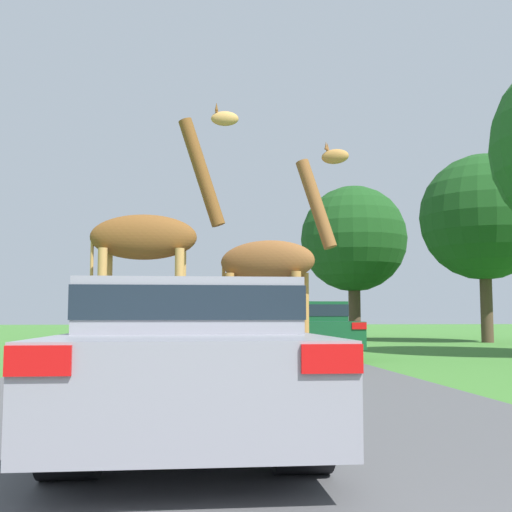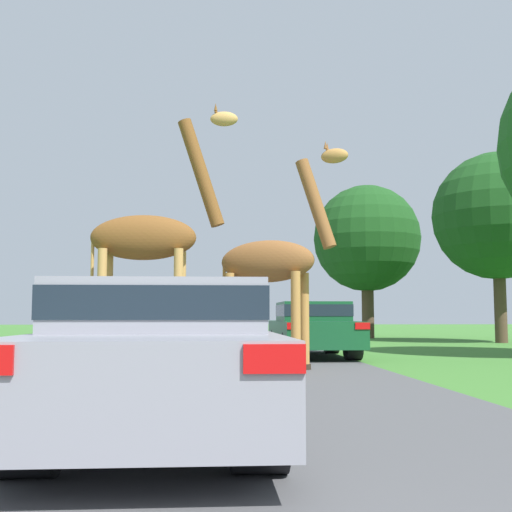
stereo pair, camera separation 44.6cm
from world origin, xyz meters
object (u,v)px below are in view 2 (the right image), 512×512
car_far_ahead (312,327)px  tree_left_edge (497,216)px  giraffe_companion (150,243)px  car_queue_right (170,327)px  giraffe_near_road (272,266)px  tree_centre_back (367,239)px  car_lead_maroon (162,354)px  car_queue_left (154,325)px

car_far_ahead → tree_left_edge: (8.97, 8.12, 4.38)m
car_far_ahead → giraffe_companion: bearing=-131.8°
giraffe_companion → car_queue_right: 10.31m
car_far_ahead → tree_left_edge: size_ratio=0.62×
car_far_ahead → car_queue_right: bearing=126.0°
giraffe_near_road → tree_centre_back: size_ratio=0.61×
giraffe_near_road → tree_left_edge: size_ratio=0.59×
tree_left_edge → car_queue_right: bearing=-169.7°
giraffe_companion → car_queue_right: giraffe_companion is taller
car_queue_right → car_far_ahead: 7.09m
car_queue_right → tree_centre_back: tree_centre_back is taller
giraffe_companion → tree_centre_back: size_ratio=0.72×
giraffe_near_road → car_lead_maroon: size_ratio=0.98×
car_lead_maroon → car_queue_left: car_lead_maroon is taller
giraffe_companion → tree_centre_back: bearing=157.4°
car_far_ahead → tree_centre_back: (4.89, 13.73, 4.09)m
car_queue_left → tree_left_edge: tree_left_edge is taller
giraffe_companion → giraffe_near_road: bearing=99.7°
car_queue_left → tree_centre_back: size_ratio=0.56×
giraffe_companion → car_far_ahead: bearing=141.5°
giraffe_near_road → car_far_ahead: 4.57m
giraffe_near_road → giraffe_companion: size_ratio=0.85×
car_lead_maroon → car_far_ahead: (3.15, 11.23, 0.04)m
tree_left_edge → car_far_ahead: bearing=-137.9°
giraffe_companion → tree_centre_back: (8.83, 18.13, 2.33)m
giraffe_near_road → car_lead_maroon: (-1.68, -7.11, -1.36)m
car_far_ahead → car_lead_maroon: bearing=-105.7°
car_queue_right → car_far_ahead: size_ratio=0.83×
car_lead_maroon → car_queue_right: size_ratio=1.18×
car_lead_maroon → car_queue_right: bearing=93.4°
giraffe_companion → car_queue_left: size_ratio=1.27×
car_queue_right → car_queue_left: size_ratio=0.94×
tree_left_edge → tree_centre_back: size_ratio=1.04×
tree_centre_back → car_far_ahead: bearing=-109.6°
car_lead_maroon → tree_centre_back: tree_centre_back is taller
giraffe_near_road → tree_left_edge: tree_left_edge is taller
giraffe_companion → tree_left_edge: 18.17m
giraffe_companion → tree_centre_back: 20.30m
giraffe_near_road → giraffe_companion: bearing=-57.3°
tree_left_edge → tree_centre_back: (-4.08, 5.62, -0.29)m
giraffe_near_road → tree_left_edge: bearing=165.9°
car_lead_maroon → car_queue_left: (-2.04, 21.87, -0.07)m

